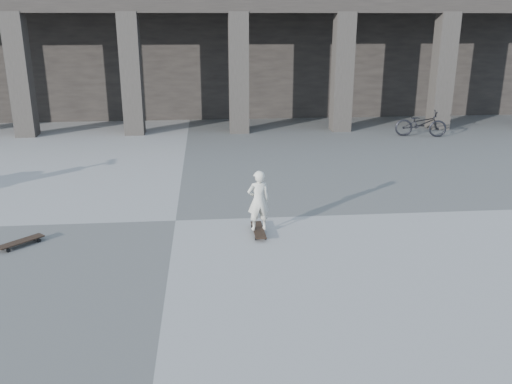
{
  "coord_description": "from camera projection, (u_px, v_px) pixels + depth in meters",
  "views": [
    {
      "loc": [
        0.67,
        -10.09,
        3.83
      ],
      "look_at": [
        1.57,
        -0.32,
        0.65
      ],
      "focal_mm": 38.0,
      "sensor_mm": 36.0,
      "label": 1
    }
  ],
  "objects": [
    {
      "name": "skateboard_spare",
      "position": [
        21.0,
        242.0,
        9.48
      ],
      "size": [
        0.71,
        0.71,
        0.1
      ],
      "rotation": [
        0.0,
        0.0,
        0.79
      ],
      "color": "black",
      "rests_on": "ground"
    },
    {
      "name": "ground",
      "position": [
        176.0,
        221.0,
        10.68
      ],
      "size": [
        90.0,
        90.0,
        0.0
      ],
      "primitive_type": "plane",
      "color": "#51514E",
      "rests_on": "ground"
    },
    {
      "name": "longboard",
      "position": [
        258.0,
        230.0,
        10.02
      ],
      "size": [
        0.23,
        0.86,
        0.09
      ],
      "rotation": [
        0.0,
        0.0,
        1.6
      ],
      "color": "black",
      "rests_on": "ground"
    },
    {
      "name": "bicycle",
      "position": [
        421.0,
        124.0,
        18.05
      ],
      "size": [
        1.75,
        0.95,
        0.87
      ],
      "primitive_type": "imported",
      "rotation": [
        0.0,
        0.0,
        1.34
      ],
      "color": "black",
      "rests_on": "ground"
    },
    {
      "name": "child",
      "position": [
        259.0,
        200.0,
        9.84
      ],
      "size": [
        0.45,
        0.33,
        1.13
      ],
      "primitive_type": "imported",
      "rotation": [
        0.0,
        0.0,
        3.3
      ],
      "color": "beige",
      "rests_on": "longboard"
    },
    {
      "name": "colonnade",
      "position": [
        189.0,
        37.0,
        22.79
      ],
      "size": [
        28.0,
        8.82,
        6.0
      ],
      "color": "black",
      "rests_on": "ground"
    }
  ]
}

